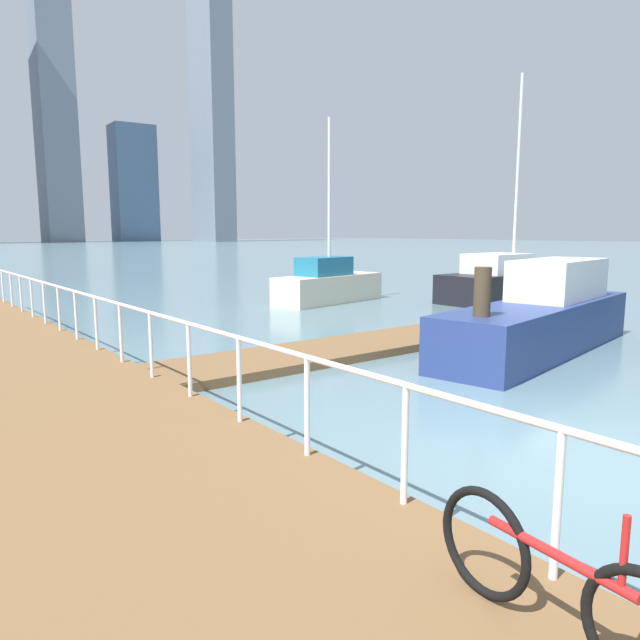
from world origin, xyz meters
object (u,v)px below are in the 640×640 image
at_px(moored_boat_1, 543,317).
at_px(moored_boat_3, 510,282).
at_px(bicycle_at_railing, 555,583).
at_px(moored_boat_2, 328,284).

distance_m(moored_boat_1, moored_boat_3, 10.23).
bearing_deg(bicycle_at_railing, moored_boat_2, 55.13).
distance_m(moored_boat_3, bicycle_at_railing, 21.08).
height_order(moored_boat_1, bicycle_at_railing, moored_boat_1).
distance_m(moored_boat_1, moored_boat_2, 10.34).
xyz_separation_m(moored_boat_1, bicycle_at_railing, (-9.26, -5.72, -0.01)).
relative_size(moored_boat_1, bicycle_at_railing, 4.31).
height_order(moored_boat_3, bicycle_at_railing, moored_boat_3).
bearing_deg(bicycle_at_railing, moored_boat_3, 34.94).
relative_size(moored_boat_1, moored_boat_3, 0.88).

